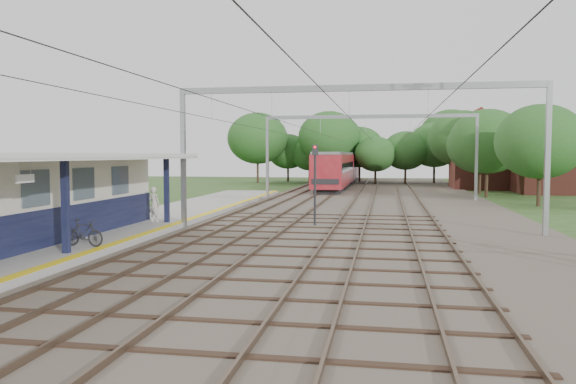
# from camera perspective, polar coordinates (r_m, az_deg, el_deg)

# --- Properties ---
(ground) EXTENTS (160.00, 160.00, 0.00)m
(ground) POSITION_cam_1_polar(r_m,az_deg,el_deg) (13.12, -12.99, -12.82)
(ground) COLOR #2D4C1E
(ground) RESTS_ON ground
(ballast_bed) EXTENTS (18.00, 90.00, 0.10)m
(ballast_bed) POSITION_cam_1_polar(r_m,az_deg,el_deg) (41.74, 8.62, -1.30)
(ballast_bed) COLOR #473D33
(ballast_bed) RESTS_ON ground
(platform) EXTENTS (5.00, 52.00, 0.35)m
(platform) POSITION_cam_1_polar(r_m,az_deg,el_deg) (28.66, -15.91, -3.47)
(platform) COLOR gray
(platform) RESTS_ON ground
(yellow_stripe) EXTENTS (0.45, 52.00, 0.01)m
(yellow_stripe) POSITION_cam_1_polar(r_m,az_deg,el_deg) (27.73, -11.72, -3.27)
(yellow_stripe) COLOR yellow
(yellow_stripe) RESTS_ON platform
(station_building) EXTENTS (3.41, 18.00, 3.40)m
(station_building) POSITION_cam_1_polar(r_m,az_deg,el_deg) (23.21, -26.65, -0.77)
(station_building) COLOR beige
(station_building) RESTS_ON platform
(canopy) EXTENTS (6.40, 20.00, 3.44)m
(canopy) POSITION_cam_1_polar(r_m,az_deg,el_deg) (21.69, -26.00, 3.19)
(canopy) COLOR black
(canopy) RESTS_ON platform
(rail_tracks) EXTENTS (11.80, 88.00, 0.15)m
(rail_tracks) POSITION_cam_1_polar(r_m,az_deg,el_deg) (41.86, 5.20, -1.08)
(rail_tracks) COLOR brown
(rail_tracks) RESTS_ON ballast_bed
(catenary_system) EXTENTS (17.22, 88.00, 7.00)m
(catenary_system) POSITION_cam_1_polar(r_m,az_deg,el_deg) (36.92, 7.57, 6.54)
(catenary_system) COLOR gray
(catenary_system) RESTS_ON ground
(tree_band) EXTENTS (31.72, 30.88, 8.82)m
(tree_band) POSITION_cam_1_polar(r_m,az_deg,el_deg) (68.70, 9.07, 4.75)
(tree_band) COLOR #382619
(tree_band) RESTS_ON ground
(house_near) EXTENTS (7.00, 6.12, 7.89)m
(house_near) POSITION_cam_1_polar(r_m,az_deg,el_deg) (59.76, 25.57, 2.72)
(house_near) COLOR brown
(house_near) RESTS_ON ground
(house_far) EXTENTS (8.00, 6.12, 8.66)m
(house_far) POSITION_cam_1_polar(r_m,az_deg,el_deg) (64.52, 19.85, 3.14)
(house_far) COLOR brown
(house_far) RESTS_ON ground
(person) EXTENTS (0.75, 0.62, 1.78)m
(person) POSITION_cam_1_polar(r_m,az_deg,el_deg) (29.06, -13.44, -1.22)
(person) COLOR beige
(person) RESTS_ON platform
(bicycle) EXTENTS (1.71, 0.67, 1.00)m
(bicycle) POSITION_cam_1_polar(r_m,az_deg,el_deg) (22.07, -20.06, -3.93)
(bicycle) COLOR black
(bicycle) RESTS_ON platform
(train) EXTENTS (2.98, 37.04, 3.90)m
(train) POSITION_cam_1_polar(r_m,az_deg,el_deg) (69.20, 5.45, 2.50)
(train) COLOR black
(train) RESTS_ON ballast_bed
(signal_post) EXTENTS (0.33, 0.29, 4.24)m
(signal_post) POSITION_cam_1_polar(r_m,az_deg,el_deg) (28.75, 2.76, 1.63)
(signal_post) COLOR black
(signal_post) RESTS_ON ground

